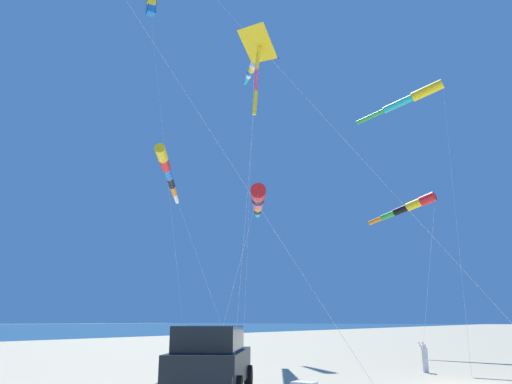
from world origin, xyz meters
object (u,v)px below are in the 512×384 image
parked_car (211,359)px  person_child_green_jacket (425,355)px  kite_windsock_blue_topmost (411,98)px  kite_delta_black_fish_shape (260,46)px  kite_box_purple_drifting (151,6)px  kite_windsock_rainbow_low_near (410,206)px  kite_windsock_striped_overhead (258,201)px  kite_windsock_yellow_midlevel (167,170)px  kite_windsock_long_streamer_left (251,71)px

parked_car → person_child_green_jacket: (3.45, 9.35, -0.30)m
person_child_green_jacket → kite_windsock_blue_topmost: bearing=99.1°
person_child_green_jacket → kite_delta_black_fish_shape: (-2.77, -7.77, 10.79)m
parked_car → kite_box_purple_drifting: kite_box_purple_drifting is taller
kite_box_purple_drifting → kite_delta_black_fish_shape: kite_box_purple_drifting is taller
kite_windsock_rainbow_low_near → kite_windsock_striped_overhead: kite_windsock_rainbow_low_near is taller
parked_car → kite_windsock_blue_topmost: 19.12m
parked_car → kite_windsock_striped_overhead: kite_windsock_striped_overhead is taller
kite_windsock_yellow_midlevel → kite_windsock_striped_overhead: bearing=23.7°
kite_windsock_rainbow_low_near → kite_windsock_yellow_midlevel: 15.73m
kite_windsock_yellow_midlevel → kite_windsock_blue_topmost: bearing=38.9°
parked_car → kite_windsock_yellow_midlevel: 12.49m
kite_windsock_yellow_midlevel → kite_box_purple_drifting: kite_box_purple_drifting is taller
kite_windsock_striped_overhead → kite_windsock_rainbow_low_near: bearing=70.8°
kite_windsock_rainbow_low_near → kite_windsock_yellow_midlevel: size_ratio=0.95×
kite_windsock_long_streamer_left → kite_windsock_yellow_midlevel: bearing=-79.4°
kite_windsock_blue_topmost → kite_windsock_yellow_midlevel: 13.88m
kite_windsock_striped_overhead → parked_car: bearing=-66.6°
kite_windsock_blue_topmost → kite_delta_black_fish_shape: (-2.06, -12.27, -2.42)m
person_child_green_jacket → kite_windsock_striped_overhead: (-6.68, -1.88, 6.86)m
kite_windsock_rainbow_low_near → kite_box_purple_drifting: bearing=-128.6°
kite_windsock_yellow_midlevel → kite_box_purple_drifting: (-2.20, 0.32, 10.55)m
kite_box_purple_drifting → kite_delta_black_fish_shape: bearing=-22.9°
kite_windsock_blue_topmost → kite_windsock_long_streamer_left: (-12.15, 2.26, 6.35)m
kite_windsock_blue_topmost → kite_windsock_yellow_midlevel: (-10.19, -8.23, -4.60)m
kite_delta_black_fish_shape → parked_car: bearing=-113.3°
person_child_green_jacket → parked_car: bearing=-110.3°
kite_windsock_rainbow_low_near → person_child_green_jacket: bearing=-74.6°
person_child_green_jacket → kite_windsock_striped_overhead: kite_windsock_striped_overhead is taller
kite_windsock_blue_topmost → kite_delta_black_fish_shape: 12.67m
parked_car → kite_delta_black_fish_shape: bearing=66.7°
kite_windsock_rainbow_low_near → kite_windsock_yellow_midlevel: kite_windsock_yellow_midlevel is taller
parked_car → kite_windsock_striped_overhead: bearing=113.4°
parked_car → kite_windsock_long_streamer_left: 26.81m
kite_windsock_blue_topmost → kite_box_purple_drifting: bearing=-147.4°
kite_windsock_striped_overhead → kite_windsock_yellow_midlevel: bearing=-156.3°
person_child_green_jacket → kite_windsock_yellow_midlevel: bearing=-161.1°
parked_car → kite_delta_black_fish_shape: (0.68, 1.58, 10.48)m
kite_windsock_rainbow_low_near → kite_windsock_blue_topmost: bearing=-69.5°
kite_windsock_blue_topmost → kite_windsock_striped_overhead: size_ratio=1.30×
kite_windsock_yellow_midlevel → kite_delta_black_fish_shape: bearing=-26.4°
kite_windsock_long_streamer_left → parked_car: bearing=-59.7°
kite_box_purple_drifting → kite_windsock_long_streamer_left: (0.23, 10.18, 0.39)m
kite_windsock_rainbow_low_near → kite_windsock_long_streamer_left: size_ratio=0.47×
parked_car → kite_box_purple_drifting: (-9.65, 5.93, 18.86)m
kite_windsock_blue_topmost → kite_windsock_rainbow_low_near: size_ratio=1.50×
kite_windsock_rainbow_low_near → kite_box_purple_drifting: kite_box_purple_drifting is taller
kite_windsock_yellow_midlevel → parked_car: bearing=-37.0°
kite_windsock_rainbow_low_near → kite_windsock_yellow_midlevel: bearing=-121.6°
parked_car → kite_windsock_yellow_midlevel: kite_windsock_yellow_midlevel is taller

